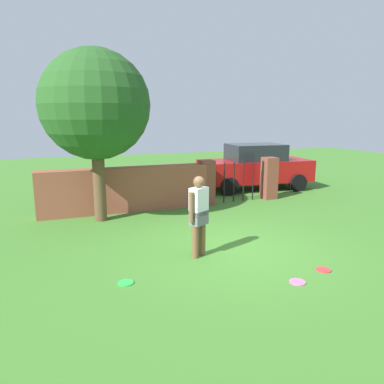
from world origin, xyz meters
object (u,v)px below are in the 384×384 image
(tree, at_px, (95,106))
(person, at_px, (199,213))
(frisbee_pink, at_px, (297,282))
(car, at_px, (255,167))
(frisbee_green, at_px, (126,283))
(frisbee_red, at_px, (323,270))

(tree, bearing_deg, person, -65.42)
(frisbee_pink, bearing_deg, car, 65.13)
(person, distance_m, frisbee_green, 1.96)
(car, bearing_deg, tree, 25.91)
(frisbee_green, relative_size, frisbee_red, 1.00)
(tree, xyz_separation_m, car, (6.07, 2.38, -2.15))
(frisbee_green, bearing_deg, frisbee_pink, -19.91)
(tree, distance_m, person, 4.22)
(frisbee_pink, bearing_deg, frisbee_red, 18.50)
(tree, relative_size, frisbee_green, 16.39)
(frisbee_pink, relative_size, frisbee_red, 1.00)
(tree, xyz_separation_m, frisbee_pink, (2.64, -5.01, -3.00))
(person, relative_size, frisbee_red, 6.00)
(car, bearing_deg, frisbee_green, 50.68)
(frisbee_green, height_order, frisbee_red, same)
(person, bearing_deg, frisbee_pink, 93.50)
(frisbee_pink, xyz_separation_m, frisbee_green, (-2.72, 0.99, 0.00))
(tree, relative_size, car, 1.02)
(tree, relative_size, frisbee_red, 16.39)
(frisbee_pink, distance_m, frisbee_red, 0.79)
(car, bearing_deg, frisbee_red, 73.92)
(frisbee_red, bearing_deg, frisbee_green, 168.04)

